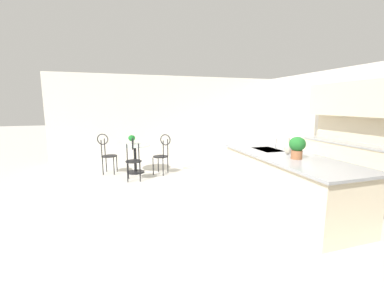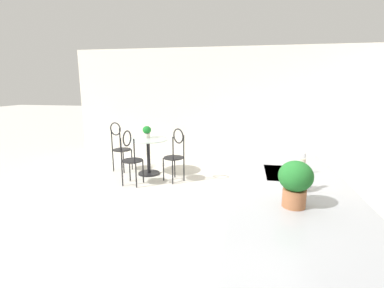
# 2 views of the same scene
# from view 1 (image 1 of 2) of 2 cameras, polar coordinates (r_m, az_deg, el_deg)

# --- Properties ---
(ground_plane) EXTENTS (40.00, 40.00, 0.00)m
(ground_plane) POSITION_cam_1_polar(r_m,az_deg,el_deg) (4.58, 9.44, -13.79)
(ground_plane) COLOR beige
(wall_left_window) EXTENTS (0.12, 7.80, 2.70)m
(wall_left_window) POSITION_cam_1_polar(r_m,az_deg,el_deg) (8.25, -3.67, 6.22)
(wall_left_window) COLOR silver
(wall_left_window) RESTS_ON ground
(kitchen_island) EXTENTS (2.80, 1.06, 0.92)m
(kitchen_island) POSITION_cam_1_polar(r_m,az_deg,el_deg) (4.62, 20.86, -7.95)
(kitchen_island) COLOR beige
(kitchen_island) RESTS_ON ground
(back_counter_run) EXTENTS (2.44, 0.64, 1.52)m
(back_counter_run) POSITION_cam_1_polar(r_m,az_deg,el_deg) (6.72, 33.21, -3.34)
(back_counter_run) COLOR beige
(back_counter_run) RESTS_ON ground
(upper_cabinet_run) EXTENTS (2.40, 0.36, 0.76)m
(upper_cabinet_run) POSITION_cam_1_polar(r_m,az_deg,el_deg) (6.58, 34.15, 8.71)
(upper_cabinet_run) COLOR beige
(upper_cabinet_run) RESTS_ON back_counter_run
(bistro_table) EXTENTS (0.80, 0.80, 0.74)m
(bistro_table) POSITION_cam_1_polar(r_m,az_deg,el_deg) (6.55, -13.15, -2.76)
(bistro_table) COLOR black
(bistro_table) RESTS_ON ground
(chair_near_window) EXTENTS (0.53, 0.53, 1.04)m
(chair_near_window) POSITION_cam_1_polar(r_m,az_deg,el_deg) (6.27, -6.95, -1.94)
(chair_near_window) COLOR black
(chair_near_window) RESTS_ON ground
(chair_by_island) EXTENTS (0.50, 0.42, 1.04)m
(chair_by_island) POSITION_cam_1_polar(r_m,az_deg,el_deg) (5.83, -13.55, -2.98)
(chair_by_island) COLOR black
(chair_by_island) RESTS_ON ground
(chair_toward_desk) EXTENTS (0.47, 0.52, 1.04)m
(chair_toward_desk) POSITION_cam_1_polar(r_m,az_deg,el_deg) (6.67, -19.25, -1.72)
(chair_toward_desk) COLOR black
(chair_toward_desk) RESTS_ON ground
(sink_faucet) EXTENTS (0.02, 0.02, 0.22)m
(sink_faucet) POSITION_cam_1_polar(r_m,az_deg,el_deg) (5.03, 19.03, 0.14)
(sink_faucet) COLOR #B2B5BA
(sink_faucet) RESTS_ON kitchen_island
(potted_plant_on_table) EXTENTS (0.18, 0.18, 0.25)m
(potted_plant_on_table) POSITION_cam_1_polar(r_m,az_deg,el_deg) (6.60, -13.91, 1.13)
(potted_plant_on_table) COLOR beige
(potted_plant_on_table) RESTS_ON bistro_table
(potted_plant_counter_near) EXTENTS (0.25, 0.25, 0.36)m
(potted_plant_counter_near) POSITION_cam_1_polar(r_m,az_deg,el_deg) (4.22, 23.37, -0.49)
(potted_plant_counter_near) COLOR #9E603D
(potted_plant_counter_near) RESTS_ON kitchen_island
(vase_on_counter) EXTENTS (0.13, 0.13, 0.29)m
(vase_on_counter) POSITION_cam_1_polar(r_m,az_deg,el_deg) (4.57, 21.56, -0.87)
(vase_on_counter) COLOR #BCB29E
(vase_on_counter) RESTS_ON kitchen_island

